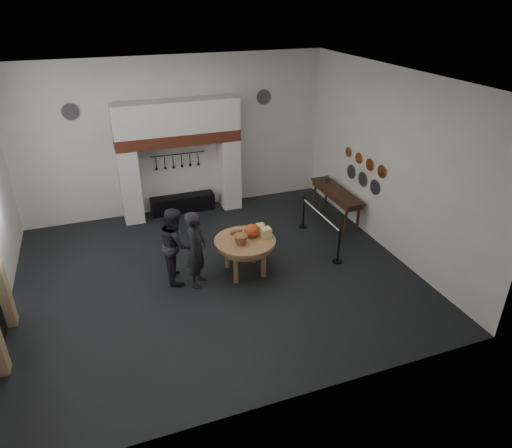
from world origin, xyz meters
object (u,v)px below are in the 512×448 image
object	(u,v)px
barrier_post_far	(304,213)
visitor_far	(175,244)
work_table	(245,241)
side_table	(337,191)
iron_range	(183,203)
barrier_post_near	(339,246)
visitor_near	(197,249)

from	to	relation	value
barrier_post_far	visitor_far	bearing A→B (deg)	-161.05
work_table	side_table	size ratio (longest dim) A/B	0.65
iron_range	barrier_post_far	bearing A→B (deg)	-36.58
work_table	visitor_far	world-z (taller)	visitor_far
work_table	barrier_post_near	size ratio (longest dim) A/B	1.60
visitor_near	barrier_post_near	distance (m)	3.50
work_table	visitor_far	size ratio (longest dim) A/B	0.81
visitor_near	side_table	world-z (taller)	visitor_near
barrier_post_near	barrier_post_far	xyz separation A→B (m)	(0.00, 2.00, 0.00)
visitor_far	side_table	distance (m)	5.20
visitor_near	side_table	size ratio (longest dim) A/B	0.83
work_table	barrier_post_far	bearing A→B (deg)	35.43
side_table	barrier_post_near	world-z (taller)	same
work_table	barrier_post_far	size ratio (longest dim) A/B	1.60
work_table	barrier_post_far	world-z (taller)	barrier_post_far
work_table	visitor_near	size ratio (longest dim) A/B	0.79
barrier_post_near	barrier_post_far	size ratio (longest dim) A/B	1.00
work_table	visitor_near	distance (m)	1.17
iron_range	visitor_far	bearing A→B (deg)	-103.88
side_table	barrier_post_near	distance (m)	2.49
side_table	barrier_post_far	world-z (taller)	same
work_table	side_table	distance (m)	3.87
visitor_far	barrier_post_near	distance (m)	3.94
work_table	barrier_post_far	xyz separation A→B (m)	(2.30, 1.64, -0.39)
visitor_far	barrier_post_far	bearing A→B (deg)	-67.32
iron_range	visitor_far	distance (m)	3.70
iron_range	side_table	bearing A→B (deg)	-26.31
visitor_near	work_table	bearing A→B (deg)	-55.97
work_table	barrier_post_near	world-z (taller)	barrier_post_near
iron_range	visitor_far	size ratio (longest dim) A/B	1.06
work_table	visitor_near	bearing A→B (deg)	-175.58
side_table	barrier_post_near	xyz separation A→B (m)	(-1.12, -2.19, -0.42)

